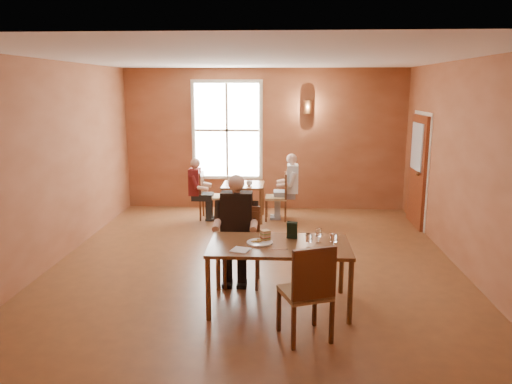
# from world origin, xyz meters

# --- Properties ---
(ground) EXTENTS (6.00, 7.00, 0.01)m
(ground) POSITION_xyz_m (0.00, 0.00, 0.00)
(ground) COLOR brown
(ground) RESTS_ON ground
(wall_back) EXTENTS (6.00, 0.04, 3.00)m
(wall_back) POSITION_xyz_m (0.00, 3.50, 1.50)
(wall_back) COLOR brown
(wall_back) RESTS_ON ground
(wall_front) EXTENTS (6.00, 0.04, 3.00)m
(wall_front) POSITION_xyz_m (0.00, -3.50, 1.50)
(wall_front) COLOR brown
(wall_front) RESTS_ON ground
(wall_left) EXTENTS (0.04, 7.00, 3.00)m
(wall_left) POSITION_xyz_m (-3.00, 0.00, 1.50)
(wall_left) COLOR brown
(wall_left) RESTS_ON ground
(wall_right) EXTENTS (0.04, 7.00, 3.00)m
(wall_right) POSITION_xyz_m (3.00, 0.00, 1.50)
(wall_right) COLOR brown
(wall_right) RESTS_ON ground
(ceiling) EXTENTS (6.00, 7.00, 0.04)m
(ceiling) POSITION_xyz_m (0.00, 0.00, 3.00)
(ceiling) COLOR white
(ceiling) RESTS_ON wall_back
(window) EXTENTS (1.36, 0.10, 1.96)m
(window) POSITION_xyz_m (-0.80, 3.45, 1.70)
(window) COLOR white
(window) RESTS_ON wall_back
(door) EXTENTS (0.12, 1.04, 2.10)m
(door) POSITION_xyz_m (2.94, 2.30, 1.05)
(door) COLOR maroon
(door) RESTS_ON ground
(wall_sconce) EXTENTS (0.16, 0.16, 0.28)m
(wall_sconce) POSITION_xyz_m (0.90, 3.40, 2.20)
(wall_sconce) COLOR brown
(wall_sconce) RESTS_ON wall_back
(main_table) EXTENTS (1.67, 0.94, 0.78)m
(main_table) POSITION_xyz_m (0.37, -1.51, 0.39)
(main_table) COLOR brown
(main_table) RESTS_ON ground
(chair_diner_main) EXTENTS (0.46, 0.46, 1.03)m
(chair_diner_main) POSITION_xyz_m (-0.13, -0.86, 0.52)
(chair_diner_main) COLOR #3C1F0F
(chair_diner_main) RESTS_ON ground
(diner_main) EXTENTS (0.56, 0.56, 1.40)m
(diner_main) POSITION_xyz_m (-0.13, -0.89, 0.70)
(diner_main) COLOR #452A21
(diner_main) RESTS_ON ground
(chair_empty) EXTENTS (0.60, 0.60, 1.06)m
(chair_empty) POSITION_xyz_m (0.65, -2.27, 0.53)
(chair_empty) COLOR brown
(chair_empty) RESTS_ON ground
(plate_food) EXTENTS (0.37, 0.37, 0.04)m
(plate_food) POSITION_xyz_m (0.14, -1.50, 0.80)
(plate_food) COLOR silver
(plate_food) RESTS_ON main_table
(sandwich) EXTENTS (0.13, 0.13, 0.12)m
(sandwich) POSITION_xyz_m (0.20, -1.41, 0.84)
(sandwich) COLOR tan
(sandwich) RESTS_ON main_table
(goblet_a) EXTENTS (0.09, 0.09, 0.19)m
(goblet_a) POSITION_xyz_m (0.84, -1.44, 0.88)
(goblet_a) COLOR white
(goblet_a) RESTS_ON main_table
(goblet_b) EXTENTS (0.09, 0.09, 0.20)m
(goblet_b) POSITION_xyz_m (0.99, -1.67, 0.88)
(goblet_b) COLOR white
(goblet_b) RESTS_ON main_table
(goblet_c) EXTENTS (0.08, 0.08, 0.19)m
(goblet_c) POSITION_xyz_m (0.71, -1.65, 0.88)
(goblet_c) COLOR white
(goblet_c) RESTS_ON main_table
(menu_stand) EXTENTS (0.14, 0.09, 0.21)m
(menu_stand) POSITION_xyz_m (0.53, -1.28, 0.89)
(menu_stand) COLOR black
(menu_stand) RESTS_ON main_table
(knife) EXTENTS (0.22, 0.05, 0.00)m
(knife) POSITION_xyz_m (0.36, -1.72, 0.79)
(knife) COLOR silver
(knife) RESTS_ON main_table
(napkin) EXTENTS (0.25, 0.25, 0.01)m
(napkin) POSITION_xyz_m (-0.07, -1.75, 0.79)
(napkin) COLOR white
(napkin) RESTS_ON main_table
(sunglasses) EXTENTS (0.15, 0.09, 0.02)m
(sunglasses) POSITION_xyz_m (0.94, -1.83, 0.79)
(sunglasses) COLOR black
(sunglasses) RESTS_ON main_table
(second_table) EXTENTS (0.81, 0.81, 0.72)m
(second_table) POSITION_xyz_m (-0.38, 2.52, 0.36)
(second_table) COLOR brown
(second_table) RESTS_ON ground
(chair_diner_white) EXTENTS (0.42, 0.42, 0.95)m
(chair_diner_white) POSITION_xyz_m (0.27, 2.52, 0.48)
(chair_diner_white) COLOR brown
(chair_diner_white) RESTS_ON ground
(diner_white) EXTENTS (0.51, 0.51, 1.28)m
(diner_white) POSITION_xyz_m (0.30, 2.52, 0.64)
(diner_white) COLOR white
(diner_white) RESTS_ON ground
(chair_diner_maroon) EXTENTS (0.42, 0.42, 0.95)m
(chair_diner_maroon) POSITION_xyz_m (-1.03, 2.52, 0.48)
(chair_diner_maroon) COLOR #3C2511
(chair_diner_maroon) RESTS_ON ground
(diner_maroon) EXTENTS (0.48, 0.48, 1.20)m
(diner_maroon) POSITION_xyz_m (-1.06, 2.52, 0.60)
(diner_maroon) COLOR maroon
(diner_maroon) RESTS_ON ground
(cup_a) EXTENTS (0.13, 0.13, 0.09)m
(cup_a) POSITION_xyz_m (-0.25, 2.38, 0.76)
(cup_a) COLOR white
(cup_a) RESTS_ON second_table
(cup_b) EXTENTS (0.11, 0.11, 0.09)m
(cup_b) POSITION_xyz_m (-0.58, 2.67, 0.76)
(cup_b) COLOR silver
(cup_b) RESTS_ON second_table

